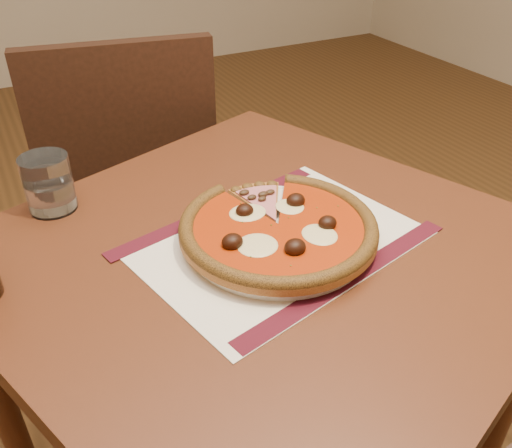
{
  "coord_description": "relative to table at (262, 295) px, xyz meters",
  "views": [
    {
      "loc": [
        -0.71,
        -0.93,
        1.25
      ],
      "look_at": [
        -0.38,
        -0.3,
        0.78
      ],
      "focal_mm": 38.0,
      "sensor_mm": 36.0,
      "label": 1
    }
  ],
  "objects": [
    {
      "name": "table",
      "position": [
        0.0,
        0.0,
        0.0
      ],
      "size": [
        1.02,
        1.02,
        0.75
      ],
      "rotation": [
        0.0,
        0.0,
        0.34
      ],
      "color": "#5D2A16",
      "rests_on": "ground"
    },
    {
      "name": "chair_far",
      "position": [
        -0.03,
        0.71,
        -0.12
      ],
      "size": [
        0.51,
        0.51,
        0.93
      ],
      "rotation": [
        0.0,
        0.0,
        2.96
      ],
      "color": "black",
      "rests_on": "ground"
    },
    {
      "name": "placemat",
      "position": [
        0.03,
        -0.0,
        0.1
      ],
      "size": [
        0.49,
        0.39,
        0.0
      ],
      "primitive_type": "cube",
      "rotation": [
        0.0,
        0.0,
        0.23
      ],
      "color": "silver",
      "rests_on": "table"
    },
    {
      "name": "plate",
      "position": [
        0.03,
        -0.0,
        0.11
      ],
      "size": [
        0.29,
        0.29,
        0.02
      ],
      "primitive_type": "cylinder",
      "color": "white",
      "rests_on": "placemat"
    },
    {
      "name": "pizza",
      "position": [
        0.03,
        -0.0,
        0.13
      ],
      "size": [
        0.31,
        0.31,
        0.04
      ],
      "color": "#A86B28",
      "rests_on": "plate"
    },
    {
      "name": "ham_slice",
      "position": [
        0.05,
        0.07,
        0.13
      ],
      "size": [
        0.09,
        0.13,
        0.02
      ],
      "rotation": [
        0.0,
        0.0,
        1.39
      ],
      "color": "#A86B28",
      "rests_on": "plate"
    },
    {
      "name": "water_glass",
      "position": [
        -0.27,
        0.27,
        0.15
      ],
      "size": [
        0.08,
        0.08,
        0.1
      ],
      "primitive_type": "cylinder",
      "rotation": [
        0.0,
        0.0,
        -0.01
      ],
      "color": "white",
      "rests_on": "table"
    }
  ]
}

